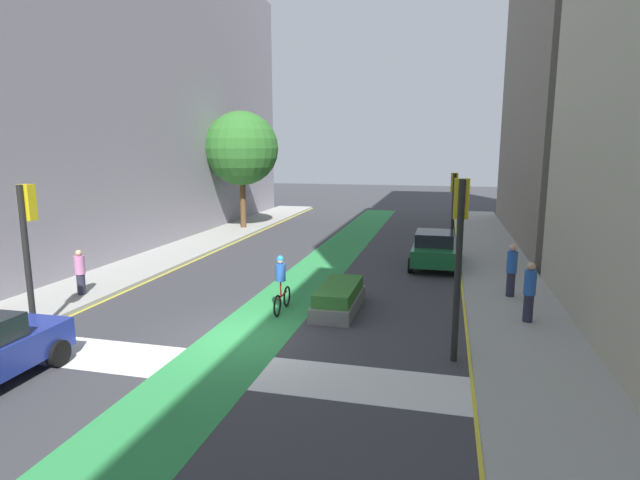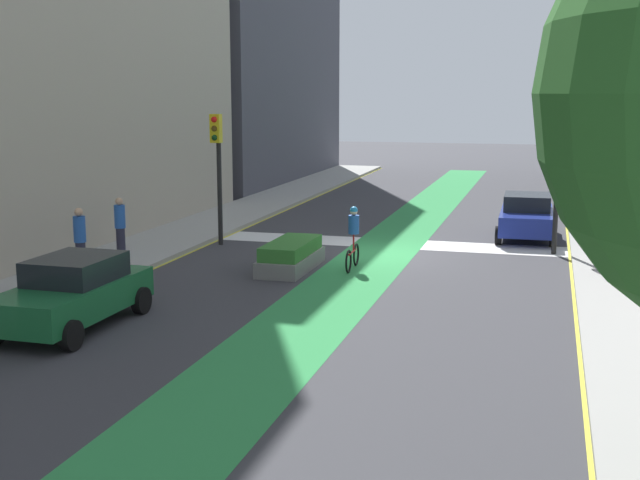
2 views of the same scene
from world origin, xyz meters
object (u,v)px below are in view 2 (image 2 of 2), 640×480
object	(u,v)px
car_green_right_far	(73,292)
pedestrian_sidewalk_right_b	(80,239)
traffic_signal_near_right	(218,154)
pedestrian_sidewalk_left_a	(610,248)
car_blue_left_near	(527,216)
cyclist_in_lane	(353,236)
traffic_signal_near_left	(558,163)
pedestrian_sidewalk_right_a	(120,225)
median_planter	(291,256)

from	to	relation	value
car_green_right_far	pedestrian_sidewalk_right_b	size ratio (longest dim) A/B	2.33
traffic_signal_near_right	pedestrian_sidewalk_left_a	world-z (taller)	traffic_signal_near_right
car_blue_left_near	cyclist_in_lane	xyz separation A→B (m)	(4.78, 6.70, 0.17)
cyclist_in_lane	pedestrian_sidewalk_right_b	size ratio (longest dim) A/B	1.02
traffic_signal_near_left	car_green_right_far	bearing A→B (deg)	48.09
traffic_signal_near_right	cyclist_in_lane	xyz separation A→B (m)	(-5.29, 2.46, -2.14)
car_green_right_far	cyclist_in_lane	xyz separation A→B (m)	(-4.55, -7.67, 0.17)
pedestrian_sidewalk_right_a	traffic_signal_near_left	bearing A→B (deg)	-162.03
traffic_signal_near_right	median_planter	world-z (taller)	traffic_signal_near_right
traffic_signal_near_left	median_planter	size ratio (longest dim) A/B	1.35
cyclist_in_lane	pedestrian_sidewalk_right_b	bearing A→B (deg)	23.00
car_green_right_far	traffic_signal_near_right	bearing A→B (deg)	-85.83
traffic_signal_near_left	traffic_signal_near_right	bearing A→B (deg)	6.96
pedestrian_sidewalk_left_a	cyclist_in_lane	bearing A→B (deg)	2.09
pedestrian_sidewalk_left_a	median_planter	size ratio (longest dim) A/B	0.50
traffic_signal_near_left	car_green_right_far	xyz separation A→B (m)	(10.30, 11.48, -2.16)
traffic_signal_near_right	traffic_signal_near_left	bearing A→B (deg)	-173.04
traffic_signal_near_left	pedestrian_sidewalk_right_a	distance (m)	13.96
traffic_signal_near_right	pedestrian_sidewalk_right_b	xyz separation A→B (m)	(1.93, 5.52, -2.03)
pedestrian_sidewalk_right_a	pedestrian_sidewalk_left_a	xyz separation A→B (m)	(-14.61, -0.72, -0.12)
car_green_right_far	pedestrian_sidewalk_left_a	distance (m)	14.18
traffic_signal_near_left	pedestrian_sidewalk_left_a	world-z (taller)	traffic_signal_near_left
car_green_right_far	pedestrian_sidewalk_right_b	bearing A→B (deg)	-59.96
car_green_right_far	car_blue_left_near	bearing A→B (deg)	-123.01
car_green_right_far	pedestrian_sidewalk_right_b	world-z (taller)	pedestrian_sidewalk_right_b
car_green_right_far	traffic_signal_near_left	bearing A→B (deg)	-131.91
cyclist_in_lane	pedestrian_sidewalk_right_a	xyz separation A→B (m)	(7.41, 0.46, 0.09)
traffic_signal_near_left	car_green_right_far	size ratio (longest dim) A/B	1.00
traffic_signal_near_right	pedestrian_sidewalk_right_a	distance (m)	4.15
pedestrian_sidewalk_right_a	median_planter	distance (m)	5.71
median_planter	pedestrian_sidewalk_right_b	bearing A→B (deg)	24.12
car_green_right_far	pedestrian_sidewalk_right_a	xyz separation A→B (m)	(2.86, -7.21, 0.26)
car_green_right_far	pedestrian_sidewalk_right_b	xyz separation A→B (m)	(2.66, -4.61, 0.28)
pedestrian_sidewalk_right_b	cyclist_in_lane	bearing A→B (deg)	-157.00
traffic_signal_near_left	median_planter	world-z (taller)	traffic_signal_near_left
car_green_right_far	pedestrian_sidewalk_right_a	world-z (taller)	pedestrian_sidewalk_right_a
traffic_signal_near_right	pedestrian_sidewalk_left_a	distance (m)	12.87
pedestrian_sidewalk_right_b	median_planter	size ratio (longest dim) A/B	0.58
traffic_signal_near_left	car_green_right_far	distance (m)	15.58
pedestrian_sidewalk_right_a	traffic_signal_near_right	bearing A→B (deg)	-125.94
car_blue_left_near	pedestrian_sidewalk_right_a	size ratio (longest dim) A/B	2.38
car_blue_left_near	pedestrian_sidewalk_right_b	xyz separation A→B (m)	(12.00, 9.77, 0.28)
traffic_signal_near_left	car_blue_left_near	distance (m)	3.74
cyclist_in_lane	car_green_right_far	bearing A→B (deg)	59.30
pedestrian_sidewalk_left_a	median_planter	xyz separation A→B (m)	(8.94, 0.87, -0.54)
traffic_signal_near_right	cyclist_in_lane	distance (m)	6.22
car_green_right_far	pedestrian_sidewalk_right_a	bearing A→B (deg)	-68.40
cyclist_in_lane	median_planter	size ratio (longest dim) A/B	0.59
pedestrian_sidewalk_right_a	pedestrian_sidewalk_right_b	size ratio (longest dim) A/B	0.98
traffic_signal_near_left	pedestrian_sidewalk_right_b	bearing A→B (deg)	27.92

